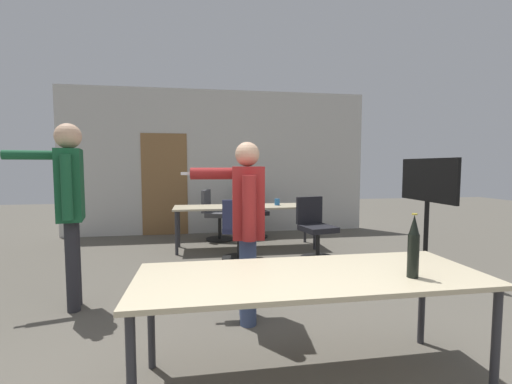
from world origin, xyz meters
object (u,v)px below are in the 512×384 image
Objects in this scene: office_chair_mid_tucked at (239,232)px; office_chair_side_rolled at (253,214)px; person_far_watching at (246,216)px; office_chair_near_pushed at (216,216)px; person_right_polo at (69,196)px; tv_screen at (427,202)px; drink_cup at (277,202)px; office_chair_far_right at (315,230)px; beer_bottle at (413,247)px.

office_chair_mid_tucked is 1.73m from office_chair_side_rolled.
office_chair_near_pushed is at bearing 7.00° from person_far_watching.
office_chair_mid_tucked is at bearing -64.12° from person_right_polo.
office_chair_mid_tucked is at bearing 0.55° from person_far_watching.
tv_screen is 4.25m from person_right_polo.
person_far_watching is at bearing -67.46° from tv_screen.
drink_cup is (0.90, 2.72, -0.18)m from person_far_watching.
tv_screen is 0.93× the size of person_far_watching.
person_right_polo is 3.39m from drink_cup.
office_chair_side_rolled reaches higher than office_chair_mid_tucked.
person_right_polo is at bearing 12.73° from office_chair_far_right.
office_chair_mid_tucked is (1.81, 1.44, -0.69)m from person_right_polo.
person_far_watching is 2.39m from office_chair_far_right.
drink_cup is (0.75, 0.76, 0.35)m from office_chair_mid_tucked.
drink_cup is at bearing -134.93° from tv_screen.
person_far_watching is at bearing -84.90° from office_chair_mid_tucked.
tv_screen is 2.62m from office_chair_mid_tucked.
person_right_polo is 1.74m from person_far_watching.
tv_screen is at bearing -10.88° from office_chair_mid_tucked.
office_chair_side_rolled is (0.62, 3.62, -0.51)m from person_far_watching.
office_chair_far_right is at bearing -77.48° from person_right_polo.
person_right_polo reaches higher than tv_screen.
tv_screen is at bearing -62.47° from person_far_watching.
office_chair_far_right reaches higher than drink_cup.
beer_bottle is (0.72, -3.10, 0.48)m from office_chair_mid_tucked.
person_far_watching is at bearing -120.21° from person_right_polo.
office_chair_far_right is at bearing 7.53° from office_chair_mid_tucked.
person_far_watching is 1.44m from beer_bottle.
person_far_watching reaches higher than drink_cup.
tv_screen is 2.77m from person_far_watching.
drink_cup is (2.56, 2.19, -0.34)m from person_right_polo.
beer_bottle is (-1.69, -2.21, -0.01)m from tv_screen.
tv_screen is at bearing -95.33° from person_right_polo.
person_right_polo is 2.41m from office_chair_mid_tucked.
person_far_watching is at bearing 19.54° from office_chair_near_pushed.
tv_screen is 1.58× the size of office_chair_near_pushed.
office_chair_mid_tucked is 0.97× the size of office_chair_side_rolled.
office_chair_side_rolled is (0.74, 0.19, -0.00)m from office_chair_near_pushed.
beer_bottle is at bearing -37.39° from tv_screen.
person_right_polo is at bearing -82.72° from tv_screen.
person_right_polo reaches higher than office_chair_far_right.
office_chair_side_rolled is (-1.94, 2.56, -0.47)m from tv_screen.
office_chair_mid_tucked is at bearing -134.84° from drink_cup.
office_chair_near_pushed is 1.00× the size of office_chair_side_rolled.
office_chair_mid_tucked is (0.27, -1.48, -0.02)m from office_chair_near_pushed.
office_chair_near_pushed is at bearing -58.92° from office_chair_far_right.
office_chair_far_right is 0.97m from drink_cup.
office_chair_side_rolled is 8.61× the size of drink_cup.
person_right_polo reaches higher than office_chair_side_rolled.
person_far_watching is (1.65, -0.52, -0.16)m from person_right_polo.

